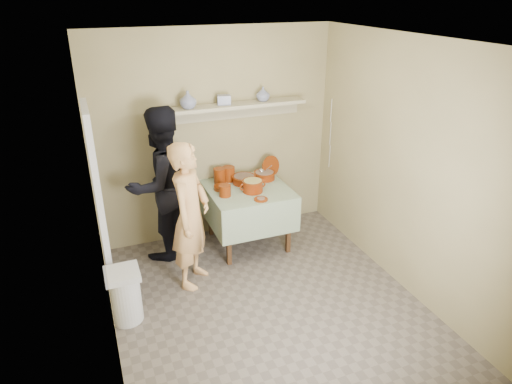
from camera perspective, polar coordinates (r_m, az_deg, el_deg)
name	(u,v)px	position (r m, az deg, el deg)	size (l,w,h in m)	color
ground	(269,307)	(4.81, 1.64, -14.14)	(3.50, 3.50, 0.00)	#63584E
tile_panel	(100,204)	(4.84, -18.97, -1.42)	(0.06, 0.70, 2.00)	silver
plate_stack_a	(220,176)	(5.64, -4.58, 2.02)	(0.15, 0.15, 0.20)	#65240B
plate_stack_b	(229,174)	(5.71, -3.43, 2.28)	(0.15, 0.15, 0.18)	#65240B
bowl_stack	(225,191)	(5.30, -3.91, 0.17)	(0.14, 0.14, 0.14)	#65240B
empty_bowl	(221,187)	(5.49, -4.39, 0.57)	(0.18, 0.18, 0.05)	#65240B
propped_lid	(271,166)	(5.87, 1.86, 3.23)	(0.28, 0.28, 0.02)	#65240B
vase_right	(263,94)	(5.63, 0.88, 12.16)	(0.16, 0.16, 0.17)	navy
vase_left	(188,100)	(5.32, -8.50, 11.33)	(0.19, 0.19, 0.20)	navy
ceramic_box	(224,100)	(5.47, -4.04, 11.41)	(0.15, 0.11, 0.11)	navy
person_cook	(190,216)	(4.81, -8.20, -2.98)	(0.59, 0.39, 1.61)	tan
person_helper	(162,185)	(5.35, -11.67, 0.92)	(0.89, 0.69, 1.82)	black
room_shell	(271,159)	(4.01, 1.92, 4.15)	(3.04, 3.54, 2.62)	tan
serving_table	(248,197)	(5.57, -1.03, -0.63)	(0.97, 0.97, 0.76)	#4C2D16
cazuela_meat_a	(244,179)	(5.64, -1.53, 1.66)	(0.30, 0.30, 0.10)	#611803
cazuela_meat_b	(264,175)	(5.76, 1.07, 2.15)	(0.28, 0.28, 0.10)	#611803
ladle	(262,171)	(5.74, 0.75, 2.66)	(0.08, 0.26, 0.19)	silver
cazuela_rice	(253,185)	(5.40, -0.41, 0.88)	(0.33, 0.25, 0.14)	#611803
front_plate	(261,199)	(5.21, 0.62, -0.90)	(0.16, 0.16, 0.03)	#65240B
wall_shelf	(232,107)	(5.54, -2.97, 10.53)	(1.80, 0.25, 0.21)	tan
trash_bin	(125,295)	(4.66, -16.05, -12.32)	(0.32, 0.32, 0.56)	silver
electrical_cord	(330,134)	(6.02, 9.28, 7.19)	(0.01, 0.05, 0.90)	silver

